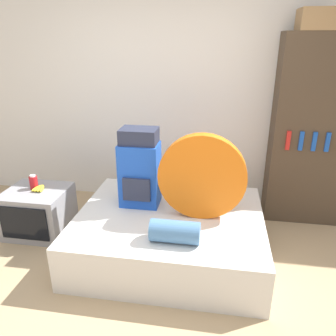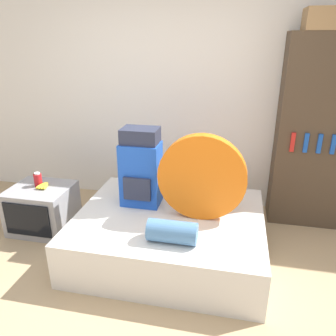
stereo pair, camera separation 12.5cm
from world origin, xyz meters
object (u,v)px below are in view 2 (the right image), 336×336
(tent_bag, at_px, (202,178))
(cardboard_box, at_px, (323,19))
(television, at_px, (43,208))
(backpack, at_px, (141,168))
(sleeping_roll, at_px, (172,232))
(bookshelf, at_px, (316,134))
(canister, at_px, (38,180))

(tent_bag, bearing_deg, cardboard_box, 43.24)
(television, xyz_separation_m, cardboard_box, (2.63, 0.76, 1.83))
(backpack, bearing_deg, sleeping_roll, -54.53)
(backpack, height_order, tent_bag, tent_bag)
(backpack, distance_m, tent_bag, 0.61)
(tent_bag, xyz_separation_m, sleeping_roll, (-0.17, -0.43, -0.29))
(backpack, relative_size, cardboard_box, 2.28)
(tent_bag, height_order, bookshelf, bookshelf)
(sleeping_roll, xyz_separation_m, television, (-1.51, 0.56, -0.26))
(backpack, height_order, cardboard_box, cardboard_box)
(backpack, bearing_deg, television, -178.83)
(sleeping_roll, relative_size, bookshelf, 0.20)
(sleeping_roll, relative_size, canister, 2.61)
(television, xyz_separation_m, canister, (-0.03, 0.05, 0.31))
(backpack, relative_size, bookshelf, 0.38)
(backpack, height_order, bookshelf, bookshelf)
(bookshelf, xyz_separation_m, cardboard_box, (-0.11, -0.02, 1.08))
(sleeping_roll, bearing_deg, television, 159.47)
(tent_bag, distance_m, television, 1.77)
(canister, bearing_deg, backpack, -1.19)
(canister, relative_size, bookshelf, 0.08)
(canister, bearing_deg, bookshelf, 14.97)
(tent_bag, bearing_deg, bookshelf, 40.77)
(television, bearing_deg, bookshelf, 16.02)
(tent_bag, xyz_separation_m, canister, (-1.71, 0.18, -0.25))
(television, relative_size, cardboard_box, 1.87)
(backpack, distance_m, sleeping_roll, 0.77)
(tent_bag, height_order, sleeping_roll, tent_bag)
(tent_bag, height_order, television, tent_bag)
(sleeping_roll, bearing_deg, tent_bag, 68.41)
(backpack, bearing_deg, bookshelf, 24.82)
(television, bearing_deg, canister, 125.49)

